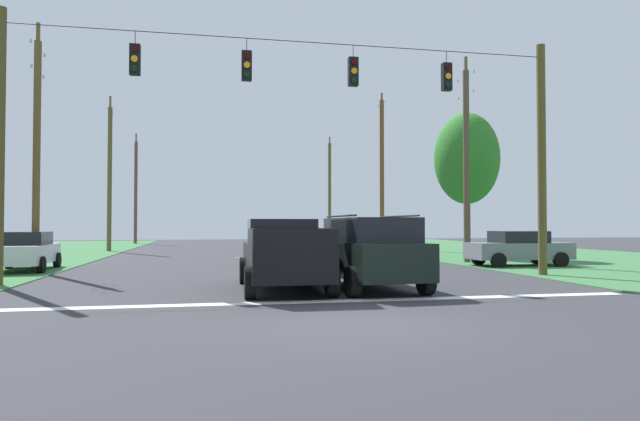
% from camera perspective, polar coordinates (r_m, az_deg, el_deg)
% --- Properties ---
extents(ground_plane, '(120.00, 120.00, 0.00)m').
position_cam_1_polar(ground_plane, '(10.40, 4.13, -11.37)').
color(ground_plane, '#333338').
extents(shoulder_grass_right, '(16.00, 80.00, 0.03)m').
position_cam_1_polar(shoulder_grass_right, '(31.27, 25.92, -4.57)').
color(shoulder_grass_right, '#3A713F').
rests_on(shoulder_grass_right, ground).
extents(stop_bar_stripe, '(15.48, 0.45, 0.01)m').
position_cam_1_polar(stop_bar_stripe, '(13.25, 0.66, -9.21)').
color(stop_bar_stripe, white).
rests_on(stop_bar_stripe, ground).
extents(lane_dash_0, '(2.50, 0.15, 0.01)m').
position_cam_1_polar(lane_dash_0, '(19.12, -3.10, -6.82)').
color(lane_dash_0, white).
rests_on(lane_dash_0, ground).
extents(lane_dash_1, '(2.50, 0.15, 0.01)m').
position_cam_1_polar(lane_dash_1, '(25.90, -5.27, -5.41)').
color(lane_dash_1, white).
rests_on(lane_dash_1, ground).
extents(lane_dash_2, '(2.50, 0.15, 0.01)m').
position_cam_1_polar(lane_dash_2, '(31.05, -6.28, -4.75)').
color(lane_dash_2, white).
rests_on(lane_dash_2, ground).
extents(overhead_signal_span, '(17.90, 0.31, 8.20)m').
position_cam_1_polar(overhead_signal_span, '(18.30, -2.35, 7.37)').
color(overhead_signal_span, brown).
rests_on(overhead_signal_span, ground).
extents(pickup_truck, '(2.39, 5.45, 1.95)m').
position_cam_1_polar(pickup_truck, '(15.62, -3.76, -4.48)').
color(pickup_truck, black).
rests_on(pickup_truck, ground).
extents(suv_black, '(2.43, 4.90, 2.05)m').
position_cam_1_polar(suv_black, '(15.67, 4.97, -4.13)').
color(suv_black, black).
rests_on(suv_black, ground).
extents(distant_car_crossing_white, '(2.21, 4.39, 1.52)m').
position_cam_1_polar(distant_car_crossing_white, '(24.50, -27.83, -3.64)').
color(distant_car_crossing_white, silver).
rests_on(distant_car_crossing_white, ground).
extents(distant_car_oncoming, '(4.33, 2.08, 1.52)m').
position_cam_1_polar(distant_car_oncoming, '(25.73, 19.53, -3.61)').
color(distant_car_oncoming, slate).
rests_on(distant_car_oncoming, ground).
extents(utility_pole_mid_right, '(0.30, 1.77, 9.83)m').
position_cam_1_polar(utility_pole_mid_right, '(27.64, 14.65, 4.94)').
color(utility_pole_mid_right, brown).
rests_on(utility_pole_mid_right, ground).
extents(utility_pole_far_right, '(0.32, 1.57, 11.35)m').
position_cam_1_polar(utility_pole_far_right, '(40.77, 6.31, 3.82)').
color(utility_pole_far_right, brown).
rests_on(utility_pole_far_right, ground).
extents(utility_pole_near_left, '(0.31, 1.78, 10.81)m').
position_cam_1_polar(utility_pole_near_left, '(57.28, 0.99, 1.97)').
color(utility_pole_near_left, brown).
rests_on(utility_pole_near_left, ground).
extents(utility_pole_far_left, '(0.27, 1.85, 9.53)m').
position_cam_1_polar(utility_pole_far_left, '(24.04, -26.85, 5.73)').
color(utility_pole_far_left, brown).
rests_on(utility_pole_far_left, ground).
extents(utility_pole_distant_right, '(0.29, 1.92, 10.48)m').
position_cam_1_polar(utility_pole_distant_right, '(40.28, -20.60, 3.26)').
color(utility_pole_distant_right, brown).
rests_on(utility_pole_distant_right, ground).
extents(utility_pole_distant_left, '(0.30, 2.00, 10.46)m').
position_cam_1_polar(utility_pole_distant_left, '(55.77, -18.22, 1.91)').
color(utility_pole_distant_left, brown).
rests_on(utility_pole_distant_left, ground).
extents(tree_roadside_far_right, '(3.52, 3.52, 7.90)m').
position_cam_1_polar(tree_roadside_far_right, '(31.71, 14.69, 5.10)').
color(tree_roadside_far_right, brown).
rests_on(tree_roadside_far_right, ground).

